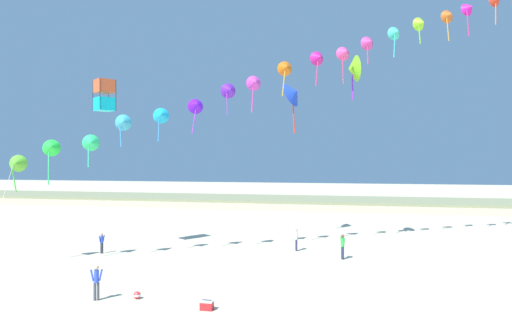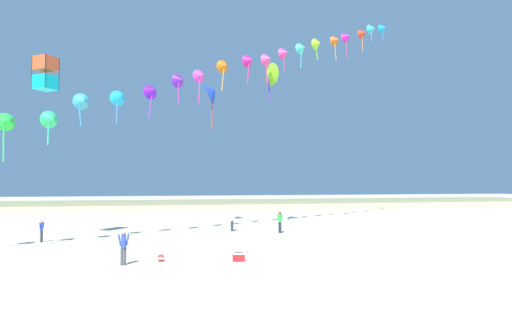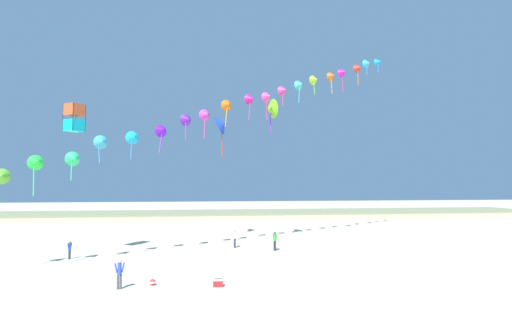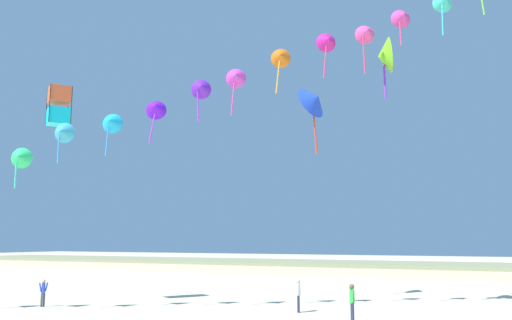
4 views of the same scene
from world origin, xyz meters
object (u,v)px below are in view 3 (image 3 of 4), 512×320
at_px(person_near_right, 119,272).
at_px(person_mid_center, 235,237).
at_px(person_far_left, 70,248).
at_px(person_near_left, 275,240).
at_px(beach_ball, 153,282).
at_px(large_kite_mid_trail, 222,124).
at_px(large_kite_high_solo, 270,109).
at_px(large_kite_low_lead, 74,118).
at_px(beach_cooler, 218,283).

bearing_deg(person_near_right, person_mid_center, 60.78).
relative_size(person_mid_center, person_far_left, 1.13).
relative_size(person_near_left, beach_ball, 4.73).
relative_size(person_near_left, large_kite_mid_trail, 0.36).
xyz_separation_m(large_kite_high_solo, beach_ball, (-10.18, -16.85, -13.95)).
distance_m(person_near_left, large_kite_low_lead, 20.30).
distance_m(person_near_left, person_far_left, 17.29).
distance_m(person_near_left, large_kite_mid_trail, 14.79).
bearing_deg(large_kite_high_solo, person_near_left, -96.34).
distance_m(beach_cooler, beach_ball, 3.95).
xyz_separation_m(person_mid_center, person_far_left, (-13.73, -3.97, -0.11)).
height_order(large_kite_high_solo, beach_cooler, large_kite_high_solo).
bearing_deg(person_near_left, large_kite_low_lead, -175.79).
bearing_deg(large_kite_high_solo, person_mid_center, -140.26).
bearing_deg(large_kite_low_lead, person_far_left, -81.19).
relative_size(large_kite_high_solo, beach_cooler, 6.23).
relative_size(person_far_left, beach_ball, 4.14).
relative_size(person_mid_center, beach_ball, 4.66).
height_order(person_mid_center, large_kite_low_lead, large_kite_low_lead).
height_order(person_near_left, person_mid_center, person_near_left).
xyz_separation_m(person_near_left, large_kite_high_solo, (0.62, 5.62, 13.14)).
bearing_deg(large_kite_mid_trail, beach_ball, -104.97).
distance_m(person_far_left, large_kite_mid_trail, 19.89).
distance_m(large_kite_low_lead, large_kite_high_solo, 19.35).
bearing_deg(person_mid_center, person_near_right, -119.22).
xyz_separation_m(person_near_left, large_kite_mid_trail, (-4.44, 7.92, 11.68)).
height_order(person_far_left, large_kite_mid_trail, large_kite_mid_trail).
bearing_deg(large_kite_mid_trail, large_kite_high_solo, -24.34).
bearing_deg(large_kite_mid_trail, person_near_left, -60.70).
relative_size(person_near_right, person_far_left, 1.14).
height_order(person_far_left, large_kite_low_lead, large_kite_low_lead).
xyz_separation_m(person_near_right, beach_cooler, (5.66, -0.18, -0.77)).
height_order(person_near_left, person_near_right, person_near_left).
bearing_deg(large_kite_mid_trail, person_far_left, -142.84).
bearing_deg(person_mid_center, person_far_left, -163.86).
xyz_separation_m(person_near_right, person_mid_center, (7.89, 14.11, -0.01)).
distance_m(person_near_right, beach_ball, 2.08).
height_order(beach_cooler, beach_ball, beach_cooler).
xyz_separation_m(person_mid_center, large_kite_high_solo, (4.09, 3.40, 13.15)).
bearing_deg(person_far_left, person_mid_center, 16.14).
xyz_separation_m(person_near_right, large_kite_mid_trail, (6.91, 19.80, 11.68)).
relative_size(person_far_left, large_kite_mid_trail, 0.32).
relative_size(person_far_left, large_kite_high_solo, 0.42).
height_order(person_near_left, beach_ball, person_near_left).
bearing_deg(beach_ball, large_kite_low_lead, 127.76).
relative_size(large_kite_mid_trail, beach_ball, 13.11).
xyz_separation_m(person_near_left, person_mid_center, (-3.47, 2.22, -0.01)).
bearing_deg(beach_cooler, large_kite_high_solo, 70.34).
xyz_separation_m(person_mid_center, beach_ball, (-6.09, -13.45, -0.79)).
relative_size(large_kite_high_solo, beach_ball, 9.94).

